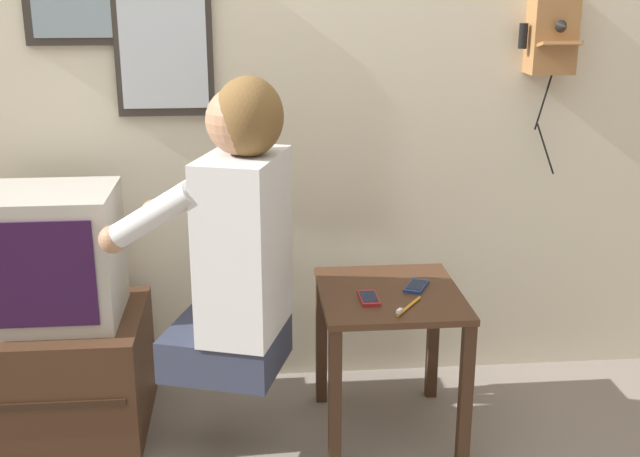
# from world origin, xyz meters

# --- Properties ---
(wall_back) EXTENTS (6.80, 0.05, 2.55)m
(wall_back) POSITION_xyz_m (0.00, 1.04, 1.27)
(wall_back) COLOR beige
(wall_back) RESTS_ON ground_plane
(side_table) EXTENTS (0.48, 0.52, 0.53)m
(side_table) POSITION_xyz_m (0.43, 0.55, 0.42)
(side_table) COLOR #422819
(side_table) RESTS_ON ground_plane
(person) EXTENTS (0.60, 0.50, 0.95)m
(person) POSITION_xyz_m (-0.08, 0.45, 0.78)
(person) COLOR #2D3347
(person) RESTS_ON ground_plane
(tv_stand) EXTENTS (0.64, 0.54, 0.43)m
(tv_stand) POSITION_xyz_m (-0.74, 0.68, 0.22)
(tv_stand) COLOR #422819
(tv_stand) RESTS_ON ground_plane
(television) EXTENTS (0.46, 0.38, 0.45)m
(television) POSITION_xyz_m (-0.71, 0.68, 0.66)
(television) COLOR #ADA89E
(television) RESTS_ON tv_stand
(wall_phone_antique) EXTENTS (0.20, 0.19, 0.72)m
(wall_phone_antique) POSITION_xyz_m (1.08, 0.95, 1.37)
(wall_phone_antique) COLOR #9E6B3D
(wall_mirror) EXTENTS (0.35, 0.04, 0.58)m
(wall_mirror) POSITION_xyz_m (-0.32, 1.00, 1.36)
(wall_mirror) COLOR #2D2823
(cell_phone_held) EXTENTS (0.06, 0.12, 0.01)m
(cell_phone_held) POSITION_xyz_m (0.35, 0.49, 0.54)
(cell_phone_held) COLOR maroon
(cell_phone_held) RESTS_ON side_table
(cell_phone_spare) EXTENTS (0.11, 0.14, 0.01)m
(cell_phone_spare) POSITION_xyz_m (0.53, 0.58, 0.54)
(cell_phone_spare) COLOR navy
(cell_phone_spare) RESTS_ON side_table
(toothbrush) EXTENTS (0.11, 0.15, 0.02)m
(toothbrush) POSITION_xyz_m (0.46, 0.40, 0.54)
(toothbrush) COLOR orange
(toothbrush) RESTS_ON side_table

